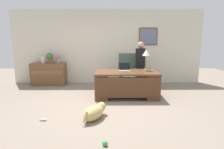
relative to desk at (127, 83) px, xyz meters
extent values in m
plane|color=gray|center=(-0.60, -0.74, -0.41)|extent=(12.00, 12.00, 0.00)
cube|color=beige|center=(-0.60, 1.86, 0.94)|extent=(7.00, 0.12, 2.70)
cube|color=brown|center=(0.92, 1.78, 1.33)|extent=(0.67, 0.03, 0.63)
cube|color=slate|center=(0.92, 1.76, 1.33)|extent=(0.59, 0.01, 0.55)
cube|color=brown|center=(0.00, 0.03, 0.32)|extent=(1.78, 0.93, 0.05)
cube|color=brown|center=(-0.71, 0.03, -0.06)|extent=(0.36, 0.87, 0.70)
cube|color=brown|center=(0.71, 0.03, -0.06)|extent=(0.36, 0.87, 0.70)
cube|color=#4E2F1C|center=(0.00, -0.41, -0.02)|extent=(1.68, 0.04, 0.56)
cube|color=brown|center=(-2.71, 1.51, -0.01)|extent=(1.20, 0.48, 0.80)
cube|color=brown|center=(-2.71, 1.26, 0.09)|extent=(1.10, 0.02, 0.14)
cube|color=#475B4C|center=(0.11, 0.94, -0.04)|extent=(0.60, 0.58, 0.18)
cylinder|color=black|center=(0.11, 0.94, -0.27)|extent=(0.10, 0.10, 0.28)
cylinder|color=black|center=(0.11, 0.94, -0.38)|extent=(0.52, 0.52, 0.05)
cube|color=#475B4C|center=(0.11, 1.18, 0.41)|extent=(0.60, 0.12, 0.72)
cube|color=#475B4C|center=(-0.15, 0.94, 0.16)|extent=(0.08, 0.50, 0.22)
cube|color=#475B4C|center=(0.37, 0.94, 0.16)|extent=(0.08, 0.50, 0.22)
cylinder|color=#262323|center=(0.50, 0.81, -0.03)|extent=(0.26, 0.26, 0.75)
cylinder|color=black|center=(0.50, 0.81, 0.65)|extent=(0.32, 0.32, 0.61)
sphere|color=tan|center=(0.50, 0.81, 1.06)|extent=(0.21, 0.21, 0.21)
ellipsoid|color=tan|center=(-0.81, -1.56, -0.26)|extent=(0.56, 0.67, 0.30)
sphere|color=tan|center=(-0.67, -1.30, -0.22)|extent=(0.20, 0.20, 0.20)
cylinder|color=tan|center=(-0.96, -1.83, -0.24)|extent=(0.11, 0.15, 0.21)
cube|color=#B2B5BA|center=(-0.06, 0.13, 0.35)|extent=(0.32, 0.22, 0.01)
cube|color=black|center=(-0.06, 0.24, 0.46)|extent=(0.32, 0.01, 0.21)
cylinder|color=#9E8447|center=(0.57, 0.21, 0.35)|extent=(0.16, 0.16, 0.02)
cylinder|color=#9E8447|center=(0.57, 0.21, 0.57)|extent=(0.02, 0.02, 0.41)
cone|color=silver|center=(0.57, 0.21, 0.86)|extent=(0.22, 0.22, 0.18)
cylinder|color=#A4AC99|center=(-2.34, 1.51, 0.47)|extent=(0.09, 0.09, 0.16)
sphere|color=#B9738F|center=(-2.34, 1.51, 0.62)|extent=(0.17, 0.17, 0.17)
cylinder|color=silver|center=(-2.88, 1.51, 0.51)|extent=(0.14, 0.14, 0.23)
cylinder|color=brown|center=(-2.64, 1.51, 0.46)|extent=(0.18, 0.18, 0.14)
sphere|color=#3F7433|center=(-2.64, 1.51, 0.63)|extent=(0.24, 0.24, 0.24)
sphere|color=green|center=(-0.55, -2.56, -0.36)|extent=(0.09, 0.09, 0.09)
ellipsoid|color=beige|center=(-1.86, -1.62, -0.38)|extent=(0.15, 0.05, 0.05)
camera|label=1|loc=(-0.46, -5.33, 1.29)|focal=30.64mm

